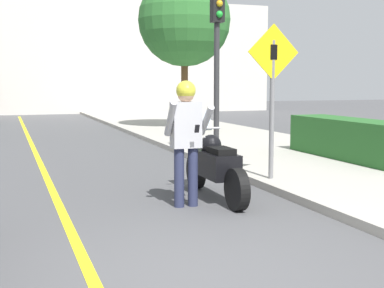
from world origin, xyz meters
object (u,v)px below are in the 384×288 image
at_px(motorcycle, 214,166).
at_px(traffic_light, 217,39).
at_px(person_biker, 186,130).
at_px(crossing_sign, 273,87).
at_px(street_tree, 184,20).

xyz_separation_m(motorcycle, traffic_light, (1.44, 3.48, 2.15)).
distance_m(motorcycle, person_biker, 0.89).
bearing_deg(motorcycle, traffic_light, 67.51).
xyz_separation_m(person_biker, crossing_sign, (1.81, 0.96, 0.58)).
bearing_deg(crossing_sign, person_biker, -152.18).
relative_size(crossing_sign, street_tree, 0.48).
bearing_deg(traffic_light, crossing_sign, -93.75).
bearing_deg(street_tree, person_biker, -108.42).
height_order(traffic_light, street_tree, street_tree).
relative_size(motorcycle, traffic_light, 0.61).
xyz_separation_m(motorcycle, street_tree, (3.07, 10.53, 3.35)).
distance_m(crossing_sign, traffic_light, 3.07).
relative_size(traffic_light, street_tree, 0.68).
relative_size(person_biker, crossing_sign, 0.69).
distance_m(motorcycle, traffic_light, 4.34).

